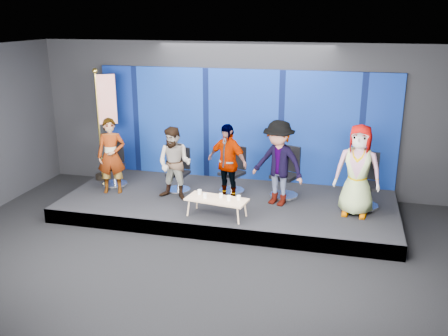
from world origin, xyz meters
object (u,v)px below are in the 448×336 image
(chair_e, at_px, (365,189))
(coffee_table, at_px, (217,200))
(panelist_c, at_px, (227,162))
(panelist_e, at_px, (358,171))
(panelist_d, at_px, (278,163))
(panelist_a, at_px, (111,156))
(mug_c, at_px, (221,196))
(panelist_b, at_px, (175,164))
(chair_c, at_px, (233,177))
(mug_e, at_px, (239,198))
(chair_d, at_px, (286,180))
(mug_a, at_px, (200,192))
(chair_b, at_px, (179,177))
(mug_b, at_px, (205,196))
(flag_stand, at_px, (105,122))
(mug_d, at_px, (229,198))
(chair_a, at_px, (115,171))

(chair_e, height_order, coffee_table, chair_e)
(panelist_c, relative_size, panelist_e, 0.91)
(panelist_d, bearing_deg, panelist_e, 14.81)
(panelist_c, height_order, panelist_d, panelist_d)
(panelist_a, relative_size, mug_c, 19.19)
(panelist_a, distance_m, coffee_table, 2.74)
(panelist_b, relative_size, chair_c, 1.54)
(chair_c, distance_m, mug_e, 1.49)
(chair_d, bearing_deg, panelist_e, -3.40)
(mug_a, bearing_deg, panelist_d, 29.08)
(chair_b, height_order, panelist_c, panelist_c)
(chair_d, height_order, mug_b, chair_d)
(panelist_b, distance_m, mug_c, 1.41)
(panelist_c, distance_m, flag_stand, 3.22)
(panelist_c, relative_size, mug_e, 17.94)
(coffee_table, height_order, mug_d, mug_d)
(panelist_b, xyz_separation_m, panelist_d, (2.16, 0.21, 0.11))
(mug_a, bearing_deg, flag_stand, 151.53)
(chair_b, bearing_deg, chair_d, 10.55)
(coffee_table, distance_m, mug_b, 0.24)
(chair_c, xyz_separation_m, panelist_e, (2.63, -0.70, 0.57))
(coffee_table, bearing_deg, panelist_d, 42.13)
(chair_d, height_order, chair_e, chair_e)
(chair_d, distance_m, mug_e, 1.58)
(panelist_e, bearing_deg, flag_stand, 178.77)
(chair_c, distance_m, mug_c, 1.39)
(mug_d, bearing_deg, coffee_table, 171.23)
(panelist_a, distance_m, mug_c, 2.77)
(panelist_b, height_order, chair_d, panelist_b)
(panelist_b, distance_m, chair_d, 2.41)
(chair_a, relative_size, panelist_b, 0.66)
(panelist_c, bearing_deg, mug_d, -52.36)
(chair_b, height_order, mug_b, chair_b)
(chair_a, relative_size, panelist_c, 0.62)
(chair_d, relative_size, coffee_table, 0.88)
(panelist_b, xyz_separation_m, chair_e, (3.91, 0.49, -0.41))
(panelist_b, height_order, coffee_table, panelist_b)
(mug_b, distance_m, mug_d, 0.48)
(panelist_a, distance_m, mug_a, 2.32)
(flag_stand, bearing_deg, mug_d, -56.48)
(mug_b, xyz_separation_m, mug_e, (0.66, 0.06, -0.00))
(chair_b, relative_size, mug_a, 9.85)
(mug_e, bearing_deg, flag_stand, 155.85)
(mug_d, bearing_deg, mug_c, 149.20)
(chair_c, xyz_separation_m, mug_a, (-0.38, -1.31, 0.08))
(mug_c, xyz_separation_m, flag_stand, (-3.20, 1.56, 0.98))
(panelist_c, bearing_deg, mug_c, -61.90)
(chair_c, xyz_separation_m, mug_c, (0.08, -1.39, 0.07))
(panelist_d, xyz_separation_m, chair_e, (1.75, 0.29, -0.52))
(panelist_c, relative_size, chair_e, 1.47)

